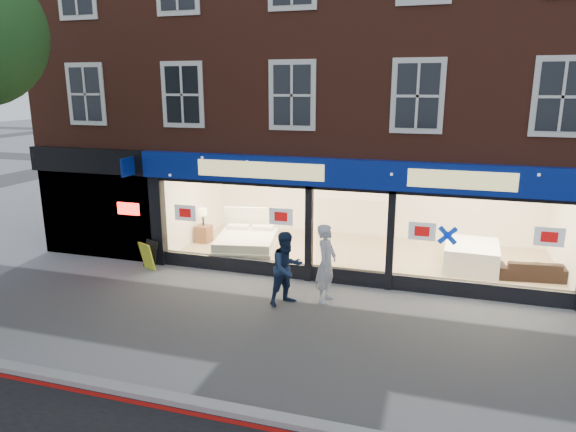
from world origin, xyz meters
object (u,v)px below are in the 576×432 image
at_px(display_bed, 247,243).
at_px(pedestrian_grey, 326,263).
at_px(mattress_stack, 471,256).
at_px(sofa, 532,269).
at_px(pedestrian_blue, 287,268).
at_px(a_board, 149,255).

bearing_deg(display_bed, pedestrian_grey, -50.69).
xyz_separation_m(mattress_stack, sofa, (1.50, -0.37, -0.10)).
height_order(display_bed, pedestrian_blue, pedestrian_blue).
bearing_deg(pedestrian_grey, a_board, 90.35).
xyz_separation_m(a_board, pedestrian_grey, (5.25, -0.69, 0.54)).
distance_m(sofa, pedestrian_grey, 5.67).
bearing_deg(pedestrian_blue, sofa, -24.31).
distance_m(display_bed, sofa, 7.90).
height_order(mattress_stack, a_board, a_board).
bearing_deg(a_board, pedestrian_blue, 10.41).
bearing_deg(sofa, mattress_stack, -21.51).
relative_size(mattress_stack, pedestrian_blue, 1.04).
distance_m(mattress_stack, pedestrian_blue, 5.57).
bearing_deg(pedestrian_grey, pedestrian_blue, 124.97).
xyz_separation_m(mattress_stack, pedestrian_grey, (-3.41, -3.14, 0.50)).
bearing_deg(pedestrian_grey, mattress_stack, -39.49).
height_order(display_bed, pedestrian_grey, pedestrian_grey).
xyz_separation_m(sofa, a_board, (-10.16, -2.08, 0.05)).
distance_m(sofa, a_board, 10.37).
relative_size(display_bed, sofa, 1.42).
bearing_deg(mattress_stack, display_bed, -174.22).
relative_size(a_board, pedestrian_grey, 0.43).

